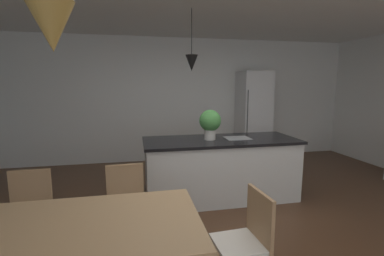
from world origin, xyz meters
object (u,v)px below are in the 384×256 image
chair_far_right (126,206)px  kitchen_island (220,168)px  refrigerator (253,116)px  dining_table (50,236)px  chair_far_left (28,214)px  chair_kitchen_end (244,242)px  potted_plant_on_island (210,122)px

chair_far_right → kitchen_island: (1.34, 1.06, -0.01)m
chair_far_right → refrigerator: 4.07m
dining_table → chair_far_right: 0.99m
chair_far_left → refrigerator: refrigerator is taller
kitchen_island → refrigerator: (1.37, 1.93, 0.53)m
chair_kitchen_end → refrigerator: (1.79, 3.84, 0.52)m
chair_far_right → chair_far_left: bearing=180.0°
dining_table → potted_plant_on_island: size_ratio=4.65×
dining_table → chair_kitchen_end: size_ratio=2.32×
chair_far_left → chair_kitchen_end: bearing=-24.8°
refrigerator → chair_far_left: bearing=-140.4°
chair_kitchen_end → chair_far_right: (-0.93, 0.85, 0.00)m
chair_far_left → kitchen_island: size_ratio=0.39×
kitchen_island → potted_plant_on_island: size_ratio=5.18×
kitchen_island → potted_plant_on_island: bearing=180.0°
chair_kitchen_end → kitchen_island: size_ratio=0.39×
dining_table → kitchen_island: bearing=46.9°
chair_far_right → potted_plant_on_island: bearing=42.2°
chair_far_left → potted_plant_on_island: 2.43m
chair_far_right → chair_kitchen_end: bearing=-42.5°
chair_far_left → potted_plant_on_island: (2.08, 1.06, 0.68)m
dining_table → chair_far_left: 0.99m
dining_table → chair_far_right: size_ratio=2.32×
chair_far_right → potted_plant_on_island: size_ratio=2.00×
dining_table → chair_far_left: bearing=118.1°
kitchen_island → refrigerator: 2.42m
dining_table → kitchen_island: kitchen_island is taller
chair_far_left → chair_far_right: size_ratio=1.00×
chair_kitchen_end → kitchen_island: (0.41, 1.91, -0.01)m
kitchen_island → chair_far_left: bearing=-154.7°
chair_kitchen_end → refrigerator: refrigerator is taller
dining_table → potted_plant_on_island: potted_plant_on_island is taller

